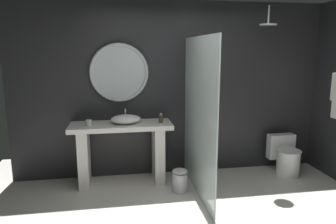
{
  "coord_description": "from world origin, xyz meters",
  "views": [
    {
      "loc": [
        -0.86,
        -2.76,
        1.9
      ],
      "look_at": [
        -0.28,
        0.73,
        1.19
      ],
      "focal_mm": 33.49,
      "sensor_mm": 36.0,
      "label": 1
    }
  ],
  "objects_px": {
    "soap_dispenser": "(161,119)",
    "rain_shower_head": "(268,24)",
    "tumbler_cup": "(89,123)",
    "toilet": "(286,157)",
    "waste_bin": "(180,180)",
    "vessel_sink": "(126,119)",
    "round_wall_mirror": "(119,73)"
  },
  "relations": [
    {
      "from": "soap_dispenser",
      "to": "rain_shower_head",
      "type": "xyz_separation_m",
      "value": [
        1.51,
        -0.06,
        1.31
      ]
    },
    {
      "from": "tumbler_cup",
      "to": "soap_dispenser",
      "type": "height_order",
      "value": "soap_dispenser"
    },
    {
      "from": "toilet",
      "to": "waste_bin",
      "type": "bearing_deg",
      "value": -168.3
    },
    {
      "from": "vessel_sink",
      "to": "round_wall_mirror",
      "type": "relative_size",
      "value": 0.5
    },
    {
      "from": "rain_shower_head",
      "to": "waste_bin",
      "type": "relative_size",
      "value": 0.84
    },
    {
      "from": "toilet",
      "to": "waste_bin",
      "type": "height_order",
      "value": "toilet"
    },
    {
      "from": "vessel_sink",
      "to": "soap_dispenser",
      "type": "bearing_deg",
      "value": -5.09
    },
    {
      "from": "vessel_sink",
      "to": "soap_dispenser",
      "type": "height_order",
      "value": "vessel_sink"
    },
    {
      "from": "soap_dispenser",
      "to": "round_wall_mirror",
      "type": "relative_size",
      "value": 0.16
    },
    {
      "from": "round_wall_mirror",
      "to": "vessel_sink",
      "type": "bearing_deg",
      "value": -73.97
    },
    {
      "from": "waste_bin",
      "to": "toilet",
      "type": "bearing_deg",
      "value": 11.7
    },
    {
      "from": "tumbler_cup",
      "to": "rain_shower_head",
      "type": "xyz_separation_m",
      "value": [
        2.5,
        -0.04,
        1.33
      ]
    },
    {
      "from": "vessel_sink",
      "to": "soap_dispenser",
      "type": "relative_size",
      "value": 3.07
    },
    {
      "from": "soap_dispenser",
      "to": "rain_shower_head",
      "type": "height_order",
      "value": "rain_shower_head"
    },
    {
      "from": "soap_dispenser",
      "to": "vessel_sink",
      "type": "bearing_deg",
      "value": 174.91
    },
    {
      "from": "soap_dispenser",
      "to": "waste_bin",
      "type": "height_order",
      "value": "soap_dispenser"
    },
    {
      "from": "vessel_sink",
      "to": "soap_dispenser",
      "type": "distance_m",
      "value": 0.49
    },
    {
      "from": "tumbler_cup",
      "to": "round_wall_mirror",
      "type": "bearing_deg",
      "value": 34.71
    },
    {
      "from": "round_wall_mirror",
      "to": "waste_bin",
      "type": "relative_size",
      "value": 2.62
    },
    {
      "from": "rain_shower_head",
      "to": "waste_bin",
      "type": "xyz_separation_m",
      "value": [
        -1.31,
        -0.33,
        -2.09
      ]
    },
    {
      "from": "tumbler_cup",
      "to": "soap_dispenser",
      "type": "relative_size",
      "value": 0.61
    },
    {
      "from": "vessel_sink",
      "to": "round_wall_mirror",
      "type": "distance_m",
      "value": 0.68
    },
    {
      "from": "vessel_sink",
      "to": "round_wall_mirror",
      "type": "height_order",
      "value": "round_wall_mirror"
    },
    {
      "from": "tumbler_cup",
      "to": "waste_bin",
      "type": "bearing_deg",
      "value": -17.31
    },
    {
      "from": "toilet",
      "to": "waste_bin",
      "type": "relative_size",
      "value": 1.82
    },
    {
      "from": "round_wall_mirror",
      "to": "toilet",
      "type": "bearing_deg",
      "value": -7.08
    },
    {
      "from": "waste_bin",
      "to": "tumbler_cup",
      "type": "bearing_deg",
      "value": 162.69
    },
    {
      "from": "tumbler_cup",
      "to": "rain_shower_head",
      "type": "height_order",
      "value": "rain_shower_head"
    },
    {
      "from": "vessel_sink",
      "to": "toilet",
      "type": "relative_size",
      "value": 0.72
    },
    {
      "from": "tumbler_cup",
      "to": "waste_bin",
      "type": "distance_m",
      "value": 1.46
    },
    {
      "from": "soap_dispenser",
      "to": "waste_bin",
      "type": "xyz_separation_m",
      "value": [
        0.2,
        -0.39,
        -0.78
      ]
    },
    {
      "from": "tumbler_cup",
      "to": "round_wall_mirror",
      "type": "relative_size",
      "value": 0.1
    }
  ]
}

